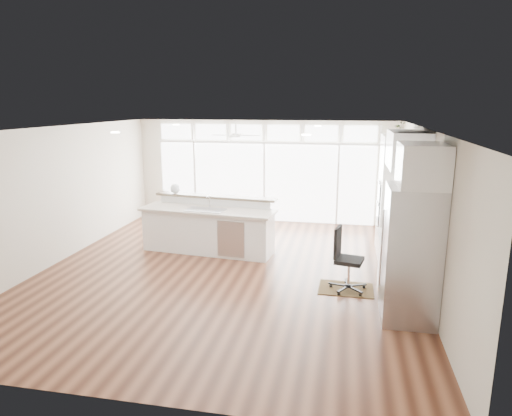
# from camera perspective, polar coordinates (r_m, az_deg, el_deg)

# --- Properties ---
(floor) EXTENTS (7.00, 8.00, 0.02)m
(floor) POSITION_cam_1_polar(r_m,az_deg,el_deg) (8.83, -3.52, -7.94)
(floor) COLOR #432114
(floor) RESTS_ON ground
(ceiling) EXTENTS (7.00, 8.00, 0.02)m
(ceiling) POSITION_cam_1_polar(r_m,az_deg,el_deg) (8.26, -3.78, 9.91)
(ceiling) COLOR silver
(ceiling) RESTS_ON wall_back
(wall_back) EXTENTS (7.00, 0.04, 2.70)m
(wall_back) POSITION_cam_1_polar(r_m,az_deg,el_deg) (12.28, 1.12, 4.62)
(wall_back) COLOR beige
(wall_back) RESTS_ON floor
(wall_front) EXTENTS (7.00, 0.04, 2.70)m
(wall_front) POSITION_cam_1_polar(r_m,az_deg,el_deg) (4.84, -15.93, -9.25)
(wall_front) COLOR beige
(wall_front) RESTS_ON floor
(wall_left) EXTENTS (0.04, 8.00, 2.70)m
(wall_left) POSITION_cam_1_polar(r_m,az_deg,el_deg) (9.91, -23.61, 1.50)
(wall_left) COLOR beige
(wall_left) RESTS_ON floor
(wall_right) EXTENTS (0.04, 8.00, 2.70)m
(wall_right) POSITION_cam_1_polar(r_m,az_deg,el_deg) (8.28, 20.48, -0.32)
(wall_right) COLOR beige
(wall_right) RESTS_ON floor
(glass_wall) EXTENTS (5.80, 0.06, 2.08)m
(glass_wall) POSITION_cam_1_polar(r_m,az_deg,el_deg) (12.27, 1.07, 3.20)
(glass_wall) COLOR white
(glass_wall) RESTS_ON wall_back
(transom_row) EXTENTS (5.90, 0.06, 0.40)m
(transom_row) POSITION_cam_1_polar(r_m,az_deg,el_deg) (12.12, 1.09, 9.41)
(transom_row) COLOR white
(transom_row) RESTS_ON wall_back
(desk_window) EXTENTS (0.04, 0.85, 0.85)m
(desk_window) POSITION_cam_1_polar(r_m,az_deg,el_deg) (8.52, 20.01, 1.45)
(desk_window) COLOR white
(desk_window) RESTS_ON wall_right
(ceiling_fan) EXTENTS (1.16, 1.16, 0.32)m
(ceiling_fan) POSITION_cam_1_polar(r_m,az_deg,el_deg) (11.10, -2.53, 9.58)
(ceiling_fan) COLOR silver
(ceiling_fan) RESTS_ON ceiling
(recessed_lights) EXTENTS (3.40, 3.00, 0.02)m
(recessed_lights) POSITION_cam_1_polar(r_m,az_deg,el_deg) (8.45, -3.42, 9.85)
(recessed_lights) COLOR #F2EBCE
(recessed_lights) RESTS_ON ceiling
(oven_cabinet) EXTENTS (0.64, 1.20, 2.50)m
(oven_cabinet) POSITION_cam_1_polar(r_m,az_deg,el_deg) (10.00, 17.00, 1.53)
(oven_cabinet) COLOR white
(oven_cabinet) RESTS_ON floor
(desk_nook) EXTENTS (0.72, 1.30, 0.76)m
(desk_nook) POSITION_cam_1_polar(r_m,az_deg,el_deg) (8.77, 17.28, -5.95)
(desk_nook) COLOR white
(desk_nook) RESTS_ON floor
(upper_cabinets) EXTENTS (0.64, 1.30, 0.64)m
(upper_cabinets) POSITION_cam_1_polar(r_m,az_deg,el_deg) (8.37, 18.47, 6.92)
(upper_cabinets) COLOR white
(upper_cabinets) RESTS_ON wall_right
(refrigerator) EXTENTS (0.76, 0.90, 2.00)m
(refrigerator) POSITION_cam_1_polar(r_m,az_deg,el_deg) (7.02, 18.80, -5.47)
(refrigerator) COLOR #B3B4B8
(refrigerator) RESTS_ON floor
(fridge_cabinet) EXTENTS (0.64, 0.90, 0.60)m
(fridge_cabinet) POSITION_cam_1_polar(r_m,az_deg,el_deg) (6.75, 20.11, 5.05)
(fridge_cabinet) COLOR white
(fridge_cabinet) RESTS_ON wall_right
(framed_photos) EXTENTS (0.06, 0.22, 0.80)m
(framed_photos) POSITION_cam_1_polar(r_m,az_deg,el_deg) (9.15, 19.38, 1.29)
(framed_photos) COLOR black
(framed_photos) RESTS_ON wall_right
(kitchen_island) EXTENTS (3.00, 1.39, 1.15)m
(kitchen_island) POSITION_cam_1_polar(r_m,az_deg,el_deg) (9.82, -6.02, -2.22)
(kitchen_island) COLOR white
(kitchen_island) RESTS_ON floor
(rug) EXTENTS (0.94, 0.69, 0.01)m
(rug) POSITION_cam_1_polar(r_m,az_deg,el_deg) (8.15, 11.17, -9.87)
(rug) COLOR #31210F
(rug) RESTS_ON floor
(office_chair) EXTENTS (0.66, 0.63, 1.10)m
(office_chair) POSITION_cam_1_polar(r_m,az_deg,el_deg) (7.92, 11.58, -6.37)
(office_chair) COLOR black
(office_chair) RESTS_ON floor
(fishbowl) EXTENTS (0.24, 0.24, 0.22)m
(fishbowl) POSITION_cam_1_polar(r_m,az_deg,el_deg) (10.42, -10.06, 2.41)
(fishbowl) COLOR white
(fishbowl) RESTS_ON kitchen_island
(monitor) EXTENTS (0.07, 0.44, 0.36)m
(monitor) POSITION_cam_1_polar(r_m,az_deg,el_deg) (8.60, 17.00, -2.39)
(monitor) COLOR black
(monitor) RESTS_ON desk_nook
(keyboard) EXTENTS (0.14, 0.32, 0.02)m
(keyboard) POSITION_cam_1_polar(r_m,az_deg,el_deg) (8.63, 15.81, -3.46)
(keyboard) COLOR silver
(keyboard) RESTS_ON desk_nook
(potted_plant) EXTENTS (0.26, 0.29, 0.21)m
(potted_plant) POSITION_cam_1_polar(r_m,az_deg,el_deg) (9.84, 17.52, 9.28)
(potted_plant) COLOR #395E28
(potted_plant) RESTS_ON oven_cabinet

